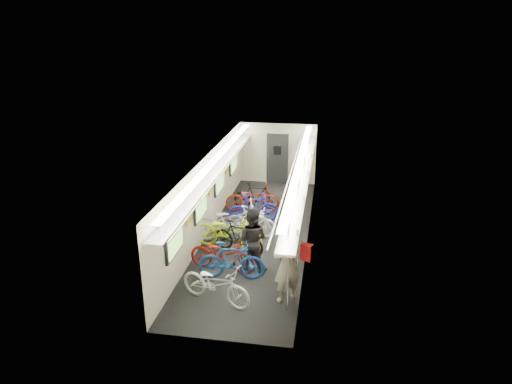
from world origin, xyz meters
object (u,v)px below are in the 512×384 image
(passenger_near, at_px, (287,266))
(passenger_mid, at_px, (252,240))
(bicycle_0, at_px, (216,284))
(backpack, at_px, (307,252))
(bicycle_1, at_px, (231,261))

(passenger_near, relative_size, passenger_mid, 1.07)
(bicycle_0, height_order, passenger_near, passenger_near)
(bicycle_0, relative_size, passenger_near, 0.99)
(passenger_mid, bearing_deg, backpack, 147.58)
(bicycle_0, bearing_deg, bicycle_1, 12.71)
(bicycle_0, relative_size, bicycle_1, 1.07)
(passenger_mid, relative_size, backpack, 4.43)
(passenger_near, bearing_deg, bicycle_1, -61.34)
(bicycle_1, relative_size, backpack, 4.38)
(bicycle_1, xyz_separation_m, passenger_near, (1.43, -0.74, 0.40))
(bicycle_1, bearing_deg, passenger_near, -121.89)
(bicycle_0, distance_m, passenger_mid, 1.72)
(bicycle_0, bearing_deg, passenger_mid, 0.92)
(passenger_near, distance_m, backpack, 0.57)
(passenger_near, bearing_deg, backpack, 143.07)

